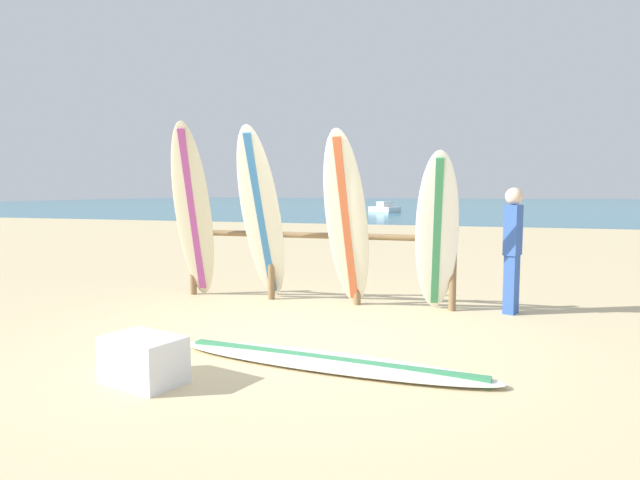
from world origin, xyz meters
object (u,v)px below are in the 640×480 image
object	(u,v)px
surfboard_leaning_far_left	(193,212)
surfboard_leaning_center_left	(347,222)
surfboard_rack	(313,252)
beachgoer_standing	(513,245)
surfboard_lying_on_sand	(328,362)
cooler_box	(144,360)
small_boat_offshore	(384,208)
surfboard_leaning_center	(437,234)
surfboard_leaning_left	(262,217)

from	to	relation	value
surfboard_leaning_far_left	surfboard_leaning_center_left	bearing A→B (deg)	-2.92
surfboard_rack	beachgoer_standing	bearing A→B (deg)	1.25
surfboard_rack	surfboard_leaning_far_left	world-z (taller)	surfboard_leaning_far_left
surfboard_leaning_center_left	surfboard_lying_on_sand	size ratio (longest dim) A/B	0.75
surfboard_leaning_center_left	beachgoer_standing	distance (m)	1.99
surfboard_leaning_center_left	cooler_box	distance (m)	3.14
surfboard_leaning_center_left	small_boat_offshore	bearing A→B (deg)	99.68
surfboard_leaning_far_left	surfboard_leaning_center	xyz separation A→B (m)	(3.22, 0.01, -0.22)
surfboard_rack	cooler_box	world-z (taller)	surfboard_rack
beachgoer_standing	surfboard_leaning_center	bearing A→B (deg)	-159.39
surfboard_leaning_center	small_boat_offshore	size ratio (longest dim) A/B	0.80
surfboard_rack	surfboard_leaning_center	bearing A→B (deg)	-9.43
surfboard_lying_on_sand	cooler_box	xyz separation A→B (m)	(-1.24, -0.80, 0.14)
surfboard_leaning_center	beachgoer_standing	distance (m)	0.92
beachgoer_standing	surfboard_leaning_left	bearing A→B (deg)	-173.64
surfboard_rack	small_boat_offshore	xyz separation A→B (m)	(-4.61, 29.89, -0.41)
surfboard_rack	surfboard_leaning_center_left	distance (m)	0.80
surfboard_leaning_left	surfboard_lying_on_sand	size ratio (longest dim) A/B	0.78
surfboard_rack	beachgoer_standing	size ratio (longest dim) A/B	2.44
surfboard_leaning_center_left	surfboard_lying_on_sand	xyz separation A→B (m)	(0.38, -2.08, -1.05)
surfboard_leaning_far_left	surfboard_leaning_left	world-z (taller)	surfboard_leaning_far_left
surfboard_lying_on_sand	small_boat_offshore	world-z (taller)	small_boat_offshore
beachgoer_standing	surfboard_leaning_far_left	bearing A→B (deg)	-175.28
beachgoer_standing	cooler_box	size ratio (longest dim) A/B	2.51
small_boat_offshore	beachgoer_standing	bearing A→B (deg)	-76.65
surfboard_rack	beachgoer_standing	distance (m)	2.48
surfboard_leaning_center_left	surfboard_leaning_far_left	bearing A→B (deg)	177.08
surfboard_leaning_center	cooler_box	size ratio (longest dim) A/B	3.21
surfboard_lying_on_sand	beachgoer_standing	distance (m)	3.06
surfboard_leaning_center	beachgoer_standing	size ratio (longest dim) A/B	1.28
beachgoer_standing	cooler_box	world-z (taller)	beachgoer_standing
surfboard_rack	surfboard_lying_on_sand	size ratio (longest dim) A/B	1.27
surfboard_leaning_center	surfboard_lying_on_sand	size ratio (longest dim) A/B	0.66
surfboard_leaning_left	small_boat_offshore	distance (m)	30.46
small_boat_offshore	surfboard_rack	bearing A→B (deg)	-81.23
surfboard_lying_on_sand	cooler_box	world-z (taller)	cooler_box
surfboard_leaning_left	beachgoer_standing	size ratio (longest dim) A/B	1.51
surfboard_leaning_far_left	cooler_box	bearing A→B (deg)	-66.49
surfboard_leaning_center	surfboard_rack	bearing A→B (deg)	170.57
surfboard_leaning_left	beachgoer_standing	bearing A→B (deg)	6.36
surfboard_lying_on_sand	surfboard_leaning_left	bearing A→B (deg)	125.25
surfboard_leaning_center_left	surfboard_leaning_center	xyz separation A→B (m)	(1.06, 0.12, -0.13)
surfboard_rack	surfboard_leaning_center	size ratio (longest dim) A/B	1.91
surfboard_leaning_left	surfboard_rack	bearing A→B (deg)	25.51
surfboard_leaning_center	cooler_box	distance (m)	3.65
surfboard_leaning_left	surfboard_leaning_center_left	world-z (taller)	surfboard_leaning_left
surfboard_leaning_center	cooler_box	bearing A→B (deg)	-122.58
surfboard_lying_on_sand	beachgoer_standing	bearing A→B (deg)	58.63
surfboard_leaning_left	beachgoer_standing	distance (m)	3.11
cooler_box	surfboard_leaning_center	bearing A→B (deg)	72.64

